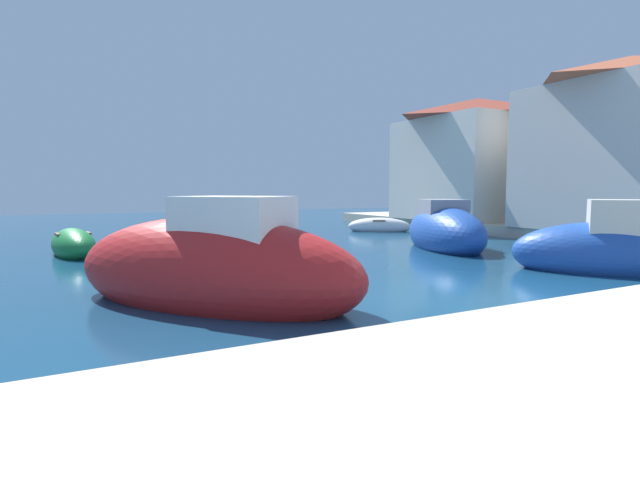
{
  "coord_description": "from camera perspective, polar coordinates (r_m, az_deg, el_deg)",
  "views": [
    {
      "loc": [
        -7.11,
        -6.74,
        2.09
      ],
      "look_at": [
        0.45,
        7.37,
        0.45
      ],
      "focal_mm": 28.1,
      "sensor_mm": 36.0,
      "label": 1
    }
  ],
  "objects": [
    {
      "name": "quayside_tree",
      "position": [
        29.33,
        17.48,
        8.05
      ],
      "size": [
        2.55,
        2.55,
        4.15
      ],
      "color": "brown",
      "rests_on": "quay_promenade"
    },
    {
      "name": "ground",
      "position": [
        10.01,
        18.06,
        -6.5
      ],
      "size": [
        80.0,
        80.0,
        0.0
      ],
      "primitive_type": "plane",
      "color": "navy"
    },
    {
      "name": "quay_promenade",
      "position": [
        13.21,
        32.38,
        -3.09
      ],
      "size": [
        44.0,
        32.0,
        0.5
      ],
      "color": "#BCB29E",
      "rests_on": "ground"
    },
    {
      "name": "moored_boat_6",
      "position": [
        23.32,
        -6.48,
        1.48
      ],
      "size": [
        3.85,
        3.9,
        1.21
      ],
      "rotation": [
        0.0,
        0.0,
        0.8
      ],
      "color": "#B21E1E",
      "rests_on": "ground"
    },
    {
      "name": "moored_boat_5",
      "position": [
        17.51,
        -6.74,
        -0.24
      ],
      "size": [
        3.21,
        2.68,
        0.89
      ],
      "rotation": [
        0.0,
        0.0,
        2.53
      ],
      "color": "#197233",
      "rests_on": "ground"
    },
    {
      "name": "moored_boat_1",
      "position": [
        18.28,
        14.02,
        0.94
      ],
      "size": [
        3.89,
        5.6,
        2.14
      ],
      "rotation": [
        0.0,
        0.0,
        4.33
      ],
      "color": "#1E479E",
      "rests_on": "ground"
    },
    {
      "name": "moored_boat_7",
      "position": [
        14.5,
        30.11,
        -0.99
      ],
      "size": [
        4.21,
        4.69,
        2.19
      ],
      "rotation": [
        0.0,
        0.0,
        2.23
      ],
      "color": "#1E479E",
      "rests_on": "ground"
    },
    {
      "name": "moored_boat_0",
      "position": [
        9.35,
        -11.95,
        -3.26
      ],
      "size": [
        5.47,
        6.1,
        2.42
      ],
      "rotation": [
        0.0,
        0.0,
        2.23
      ],
      "color": "#B21E1E",
      "rests_on": "ground"
    },
    {
      "name": "waterfront_building_annex",
      "position": [
        28.33,
        17.33,
        8.9
      ],
      "size": [
        7.04,
        6.81,
        6.36
      ],
      "color": "silver",
      "rests_on": "quay_promenade"
    },
    {
      "name": "moored_boat_4",
      "position": [
        24.87,
        6.75,
        1.54
      ],
      "size": [
        3.05,
        2.6,
        0.88
      ],
      "rotation": [
        0.0,
        0.0,
        5.65
      ],
      "color": "white",
      "rests_on": "ground"
    },
    {
      "name": "waterfront_building_main",
      "position": [
        23.43,
        31.61,
        9.47
      ],
      "size": [
        6.6,
        6.68,
        6.73
      ],
      "color": "beige",
      "rests_on": "quay_promenade"
    },
    {
      "name": "moored_boat_2",
      "position": [
        17.73,
        -26.26,
        -0.54
      ],
      "size": [
        1.59,
        3.5,
        1.1
      ],
      "rotation": [
        0.0,
        0.0,
        1.68
      ],
      "color": "#197233",
      "rests_on": "ground"
    }
  ]
}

